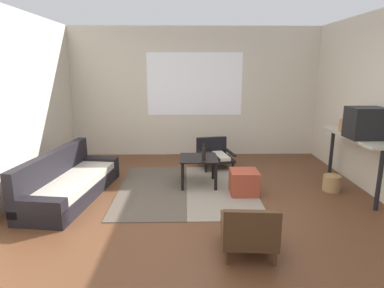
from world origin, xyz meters
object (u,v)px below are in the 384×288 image
(couch, at_px, (69,183))
(armchair_by_window, at_px, (214,154))
(armchair_striped_foreground, at_px, (249,231))
(wicker_basket, at_px, (332,183))
(crt_television, at_px, (366,123))
(clay_vase, at_px, (347,124))
(coffee_table, at_px, (199,163))
(console_shelf, at_px, (355,142))
(ottoman_orange, at_px, (244,182))
(glass_bottle, at_px, (204,153))

(couch, xyz_separation_m, armchair_by_window, (2.28, 1.49, 0.03))
(armchair_striped_foreground, xyz_separation_m, wicker_basket, (1.63, 1.74, -0.13))
(wicker_basket, bearing_deg, armchair_by_window, 142.38)
(crt_television, bearing_deg, clay_vase, 89.65)
(clay_vase, bearing_deg, armchair_striped_foreground, -133.37)
(coffee_table, relative_size, crt_television, 1.23)
(coffee_table, relative_size, armchair_striped_foreground, 0.91)
(wicker_basket, bearing_deg, clay_vase, 45.06)
(console_shelf, bearing_deg, armchair_striped_foreground, -137.57)
(ottoman_orange, bearing_deg, wicker_basket, 4.40)
(ottoman_orange, xyz_separation_m, console_shelf, (1.69, 0.13, 0.59))
(armchair_striped_foreground, xyz_separation_m, crt_television, (1.92, 1.52, 0.86))
(ottoman_orange, distance_m, wicker_basket, 1.40)
(coffee_table, xyz_separation_m, clay_vase, (2.36, -0.00, 0.62))
(coffee_table, height_order, wicker_basket, coffee_table)
(couch, bearing_deg, console_shelf, 2.52)
(ottoman_orange, distance_m, glass_bottle, 0.78)
(armchair_by_window, bearing_deg, clay_vase, -27.02)
(coffee_table, height_order, glass_bottle, glass_bottle)
(glass_bottle, bearing_deg, couch, -168.89)
(armchair_striped_foreground, distance_m, wicker_basket, 2.39)
(ottoman_orange, distance_m, crt_television, 1.93)
(armchair_by_window, distance_m, clay_vase, 2.38)
(ottoman_orange, height_order, glass_bottle, glass_bottle)
(armchair_striped_foreground, bearing_deg, clay_vase, 46.63)
(couch, distance_m, glass_bottle, 2.08)
(coffee_table, height_order, armchair_by_window, armchair_by_window)
(couch, distance_m, coffee_table, 2.00)
(armchair_striped_foreground, relative_size, wicker_basket, 2.51)
(armchair_striped_foreground, xyz_separation_m, clay_vase, (1.93, 2.04, 0.74))
(couch, distance_m, clay_vase, 4.39)
(couch, height_order, crt_television, crt_television)
(couch, height_order, glass_bottle, glass_bottle)
(couch, xyz_separation_m, crt_television, (4.29, -0.06, 0.90))
(armchair_by_window, bearing_deg, glass_bottle, -103.77)
(armchair_striped_foreground, bearing_deg, wicker_basket, 46.91)
(armchair_by_window, distance_m, wicker_basket, 2.17)
(couch, relative_size, armchair_by_window, 2.80)
(couch, xyz_separation_m, coffee_table, (1.93, 0.47, 0.16))
(console_shelf, bearing_deg, coffee_table, 173.17)
(glass_bottle, relative_size, wicker_basket, 0.91)
(coffee_table, xyz_separation_m, console_shelf, (2.36, -0.28, 0.40))
(couch, distance_m, armchair_by_window, 2.72)
(coffee_table, distance_m, wicker_basket, 2.10)
(coffee_table, distance_m, glass_bottle, 0.22)
(wicker_basket, bearing_deg, couch, -177.56)
(coffee_table, bearing_deg, crt_television, -12.63)
(clay_vase, bearing_deg, crt_television, -90.35)
(coffee_table, relative_size, console_shelf, 0.38)
(console_shelf, distance_m, clay_vase, 0.36)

